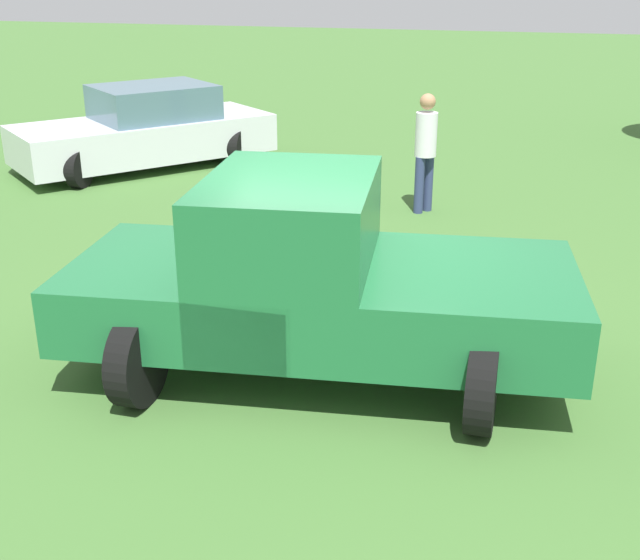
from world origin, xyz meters
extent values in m
plane|color=#3D662D|center=(0.00, 0.00, 0.00)|extent=(80.00, 80.00, 0.00)
cylinder|color=black|center=(-0.46, 1.41, 0.40)|extent=(0.81, 0.22, 0.81)
cylinder|color=black|center=(1.14, 1.61, 0.40)|extent=(0.81, 0.22, 0.81)
cylinder|color=black|center=(-0.11, -1.43, 0.40)|extent=(0.81, 0.22, 0.81)
cylinder|color=black|center=(1.49, -1.24, 0.40)|extent=(0.81, 0.22, 0.81)
cube|color=#1E6638|center=(0.35, 1.42, 0.74)|extent=(2.12, 2.01, 0.64)
cube|color=#1E6638|center=(0.55, -0.18, 1.12)|extent=(2.08, 1.66, 1.40)
cube|color=slate|center=(0.55, -0.18, 1.56)|extent=(1.90, 1.43, 0.48)
cube|color=#1E6638|center=(0.66, -1.07, 0.72)|extent=(2.17, 2.37, 0.60)
cube|color=silver|center=(0.25, 2.25, 0.48)|extent=(1.84, 0.34, 0.16)
cylinder|color=black|center=(-4.65, -5.56, 0.32)|extent=(0.65, 0.20, 0.65)
cylinder|color=black|center=(-5.65, -6.76, 0.32)|extent=(0.65, 0.20, 0.65)
cylinder|color=black|center=(-6.99, -3.62, 0.32)|extent=(0.65, 0.20, 0.65)
cylinder|color=black|center=(-7.99, -4.82, 0.32)|extent=(0.65, 0.20, 0.65)
cube|color=silver|center=(-6.32, -5.19, 0.53)|extent=(4.70, 4.34, 0.68)
cube|color=slate|center=(-6.50, -5.04, 1.17)|extent=(2.58, 2.53, 0.60)
cylinder|color=navy|center=(-4.74, 0.15, 0.43)|extent=(0.14, 0.14, 0.86)
cylinder|color=navy|center=(-4.90, 0.27, 0.43)|extent=(0.14, 0.14, 0.86)
cylinder|color=silver|center=(-4.82, 0.21, 1.18)|extent=(0.44, 0.44, 0.64)
sphere|color=#A87A56|center=(-4.82, 0.21, 1.66)|extent=(0.23, 0.23, 0.23)
camera|label=1|loc=(6.90, 1.89, 3.53)|focal=44.98mm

